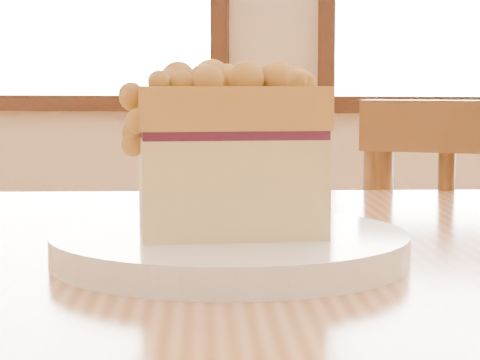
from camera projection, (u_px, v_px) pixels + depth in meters
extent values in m
cube|color=#341E0E|center=(59.00, 103.00, 4.71)|extent=(1.76, 0.06, 0.08)
cube|color=tan|center=(452.00, 290.00, 0.61)|extent=(1.35, 1.08, 0.04)
cylinder|color=brown|center=(376.00, 298.00, 1.04)|extent=(0.03, 0.03, 0.42)
cylinder|color=brown|center=(443.00, 312.00, 1.02)|extent=(0.02, 0.02, 0.37)
cylinder|color=white|center=(230.00, 247.00, 0.61)|extent=(0.23, 0.23, 0.02)
cylinder|color=white|center=(230.00, 255.00, 0.61)|extent=(0.16, 0.16, 0.01)
cube|color=#EAD384|center=(229.00, 185.00, 0.60)|extent=(0.14, 0.12, 0.06)
cube|color=#401226|center=(229.00, 132.00, 0.60)|extent=(0.14, 0.12, 0.01)
cube|color=#B57B39|center=(229.00, 107.00, 0.60)|extent=(0.14, 0.12, 0.03)
sphere|color=#B57B39|center=(155.00, 80.00, 0.56)|extent=(0.02, 0.02, 0.02)
sphere|color=#B57B39|center=(235.00, 81.00, 0.60)|extent=(0.02, 0.02, 0.02)
sphere|color=#B57B39|center=(158.00, 78.00, 0.56)|extent=(0.03, 0.03, 0.03)
sphere|color=#B57B39|center=(206.00, 81.00, 0.62)|extent=(0.02, 0.02, 0.02)
sphere|color=#B57B39|center=(214.00, 80.00, 0.62)|extent=(0.02, 0.02, 0.02)
sphere|color=#B57B39|center=(205.00, 80.00, 0.61)|extent=(0.02, 0.02, 0.02)
sphere|color=#B57B39|center=(203.00, 79.00, 0.58)|extent=(0.02, 0.02, 0.02)
sphere|color=#B57B39|center=(292.00, 81.00, 0.57)|extent=(0.02, 0.02, 0.02)
sphere|color=#B57B39|center=(169.00, 78.00, 0.60)|extent=(0.03, 0.03, 0.03)
sphere|color=#B57B39|center=(153.00, 82.00, 0.62)|extent=(0.01, 0.01, 0.01)
sphere|color=#B57B39|center=(181.00, 82.00, 0.56)|extent=(0.01, 0.01, 0.01)
sphere|color=#B57B39|center=(286.00, 80.00, 0.62)|extent=(0.02, 0.02, 0.02)
sphere|color=#B57B39|center=(209.00, 78.00, 0.58)|extent=(0.03, 0.03, 0.03)
sphere|color=#B57B39|center=(152.00, 81.00, 0.60)|extent=(0.02, 0.02, 0.02)
sphere|color=#B57B39|center=(202.00, 82.00, 0.60)|extent=(0.01, 0.01, 0.01)
sphere|color=#B57B39|center=(208.00, 82.00, 0.61)|extent=(0.01, 0.01, 0.01)
sphere|color=#B57B39|center=(229.00, 79.00, 0.58)|extent=(0.02, 0.02, 0.02)
sphere|color=#B57B39|center=(217.00, 81.00, 0.59)|extent=(0.02, 0.02, 0.02)
sphere|color=#B57B39|center=(217.00, 80.00, 0.57)|extent=(0.02, 0.02, 0.02)
sphere|color=#B57B39|center=(241.00, 82.00, 0.58)|extent=(0.01, 0.01, 0.01)
sphere|color=#B57B39|center=(130.00, 98.00, 0.60)|extent=(0.01, 0.01, 0.01)
sphere|color=#B57B39|center=(132.00, 128.00, 0.60)|extent=(0.01, 0.01, 0.01)
sphere|color=#B57B39|center=(139.00, 151.00, 0.61)|extent=(0.02, 0.02, 0.02)
sphere|color=#B57B39|center=(132.00, 135.00, 0.58)|extent=(0.01, 0.01, 0.01)
sphere|color=#B57B39|center=(134.00, 161.00, 0.56)|extent=(0.01, 0.01, 0.01)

